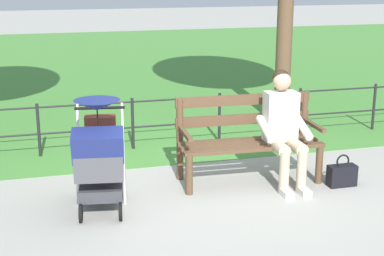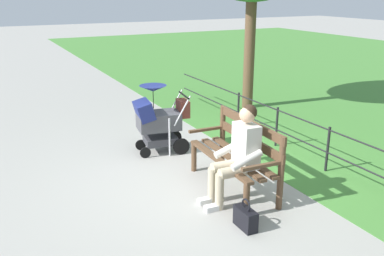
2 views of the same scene
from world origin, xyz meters
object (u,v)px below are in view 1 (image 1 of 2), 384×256
at_px(park_bench, 247,135).
at_px(handbag, 342,175).
at_px(stroller, 100,154).
at_px(person_on_bench, 284,125).

relative_size(park_bench, handbag, 4.38).
xyz_separation_m(stroller, handbag, (-2.67, 0.04, -0.47)).
height_order(person_on_bench, handbag, person_on_bench).
bearing_deg(stroller, park_bench, -165.30).
relative_size(person_on_bench, stroller, 1.11).
distance_m(park_bench, person_on_bench, 0.43).
xyz_separation_m(park_bench, person_on_bench, (-0.34, 0.22, 0.15)).
xyz_separation_m(park_bench, stroller, (1.72, 0.45, 0.07)).
distance_m(person_on_bench, handbag, 0.86).
relative_size(person_on_bench, handbag, 3.45).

